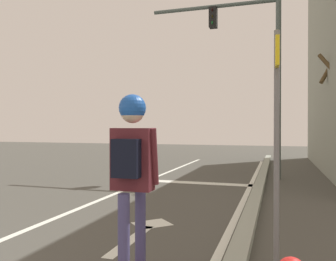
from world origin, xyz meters
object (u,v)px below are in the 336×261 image
traffic_signal_mast (251,53)px  street_sign_post (277,117)px  roadside_tree (335,122)px  skater (132,160)px

traffic_signal_mast → street_sign_post: bearing=-83.8°
traffic_signal_mast → roadside_tree: (2.43, 0.59, -2.13)m
roadside_tree → traffic_signal_mast: bearing=-166.3°
skater → traffic_signal_mast: 8.32m
skater → street_sign_post: size_ratio=0.69×
street_sign_post → roadside_tree: roadside_tree is taller
traffic_signal_mast → roadside_tree: 3.29m
skater → street_sign_post: (1.33, 0.75, 0.43)m
roadside_tree → street_sign_post: bearing=-102.1°
traffic_signal_mast → roadside_tree: size_ratio=1.52×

